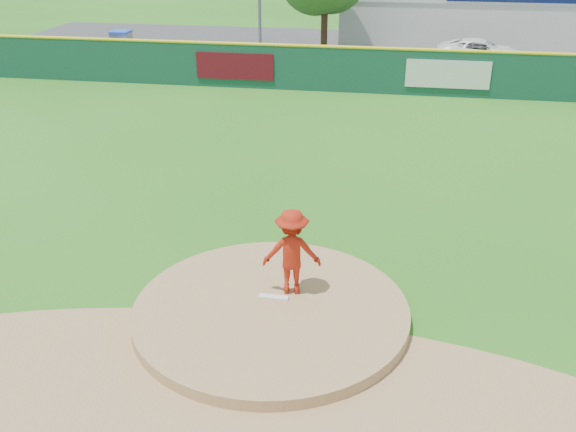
% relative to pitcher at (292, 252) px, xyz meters
% --- Properties ---
extents(ground, '(120.00, 120.00, 0.00)m').
position_rel_pitcher_xyz_m(ground, '(-0.32, -0.63, -1.17)').
color(ground, '#286B19').
rests_on(ground, ground).
extents(pitchers_mound, '(5.50, 5.50, 0.50)m').
position_rel_pitcher_xyz_m(pitchers_mound, '(-0.32, -0.63, -1.17)').
color(pitchers_mound, '#9E774C').
rests_on(pitchers_mound, ground).
extents(pitching_rubber, '(0.60, 0.15, 0.04)m').
position_rel_pitcher_xyz_m(pitching_rubber, '(-0.32, -0.33, -0.90)').
color(pitching_rubber, white).
rests_on(pitching_rubber, pitchers_mound).
extents(infield_dirt_arc, '(15.40, 15.40, 0.01)m').
position_rel_pitcher_xyz_m(infield_dirt_arc, '(-0.32, -3.63, -1.16)').
color(infield_dirt_arc, '#9E774C').
rests_on(infield_dirt_arc, ground).
extents(parking_lot, '(44.00, 16.00, 0.02)m').
position_rel_pitcher_xyz_m(parking_lot, '(-0.32, 26.37, -1.16)').
color(parking_lot, '#38383A').
rests_on(parking_lot, ground).
extents(pitcher, '(1.27, 0.85, 1.83)m').
position_rel_pitcher_xyz_m(pitcher, '(0.00, 0.00, 0.00)').
color(pitcher, '#A81F0E').
rests_on(pitcher, pitchers_mound).
extents(van, '(4.79, 2.65, 1.27)m').
position_rel_pitcher_xyz_m(van, '(6.06, 24.58, -0.51)').
color(van, white).
rests_on(van, parking_lot).
extents(pool_building_grp, '(15.20, 8.20, 3.31)m').
position_rel_pitcher_xyz_m(pool_building_grp, '(5.69, 31.36, 0.50)').
color(pool_building_grp, silver).
rests_on(pool_building_grp, ground).
extents(fence_banners, '(13.10, 0.04, 1.20)m').
position_rel_pitcher_xyz_m(fence_banners, '(-0.80, 17.29, -0.17)').
color(fence_banners, '#5B0D18').
rests_on(fence_banners, ground).
extents(playground_slide, '(0.98, 2.77, 1.53)m').
position_rel_pitcher_xyz_m(playground_slide, '(-13.23, 22.42, -0.39)').
color(playground_slide, blue).
rests_on(playground_slide, ground).
extents(outfield_fence, '(40.00, 0.14, 2.07)m').
position_rel_pitcher_xyz_m(outfield_fence, '(-0.32, 17.37, -0.08)').
color(outfield_fence, '#134031').
rests_on(outfield_fence, ground).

